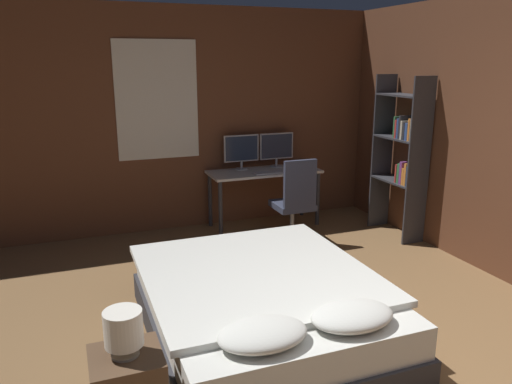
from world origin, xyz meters
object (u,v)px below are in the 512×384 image
bed (262,307)px  monitor_left (241,150)px  bedside_lamp (123,329)px  keyboard (269,173)px  office_chair (294,209)px  bookshelf (404,150)px  desk (264,178)px  monitor_right (276,148)px  computer_mouse (291,170)px

bed → monitor_left: monitor_left is taller
bedside_lamp → keyboard: size_ratio=0.67×
monitor_left → office_chair: monitor_left is taller
keyboard → bookshelf: (1.38, -0.78, 0.32)m
desk → monitor_right: size_ratio=3.07×
monitor_right → office_chair: 1.02m
bed → monitor_left: bearing=73.7°
desk → keyboard: bearing=-90.0°
desk → computer_mouse: bearing=-31.0°
monitor_left → bedside_lamp: bearing=-119.0°
computer_mouse → bookshelf: bearing=-35.5°
bed → bedside_lamp: bedside_lamp is taller
bed → bedside_lamp: (-1.08, -0.69, 0.41)m
bedside_lamp → office_chair: (2.22, 2.53, -0.28)m
bedside_lamp → monitor_left: size_ratio=0.58×
keyboard → office_chair: 0.61m
bedside_lamp → office_chair: bearing=48.8°
keyboard → office_chair: office_chair is taller
monitor_right → computer_mouse: monitor_right is taller
monitor_right → keyboard: (-0.24, -0.35, -0.24)m
monitor_left → keyboard: bearing=-55.2°
office_chair → bookshelf: bearing=-13.3°
monitor_right → office_chair: size_ratio=0.46×
monitor_left → bookshelf: (1.62, -1.12, 0.08)m
office_chair → monitor_right: bearing=81.6°
desk → office_chair: size_ratio=1.41×
bedside_lamp → bed: bearing=32.5°
computer_mouse → bookshelf: 1.37m
bed → desk: desk is taller
bed → monitor_right: size_ratio=4.54×
bedside_lamp → bookshelf: (3.47, 2.24, 0.38)m
desk → monitor_left: bearing=144.0°
desk → computer_mouse: computer_mouse is taller
monitor_right → computer_mouse: 0.42m
keyboard → monitor_right: bearing=55.2°
monitor_right → bookshelf: bookshelf is taller
bookshelf → desk: bearing=145.4°
bed → computer_mouse: (1.31, 2.33, 0.49)m
computer_mouse → office_chair: (-0.17, -0.48, -0.36)m
bed → desk: bearing=67.8°
monitor_left → bookshelf: bearing=-34.8°
monitor_left → bed: bearing=-106.3°
monitor_right → bookshelf: size_ratio=0.24×
bedside_lamp → monitor_right: size_ratio=0.58×
monitor_left → computer_mouse: (0.53, -0.35, -0.23)m
desk → bookshelf: bearing=-34.6°
bedside_lamp → desk: 3.81m
computer_mouse → monitor_right: bearing=97.4°
monitor_left → monitor_right: size_ratio=1.00×
desk → bedside_lamp: bearing=-123.4°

